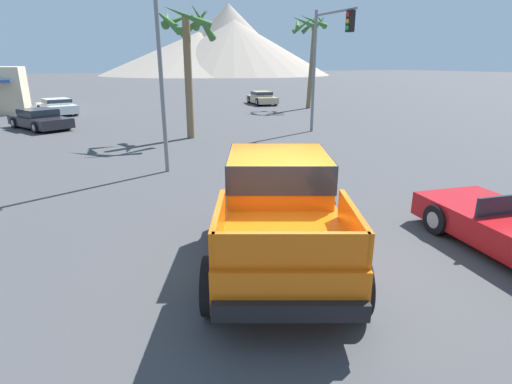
% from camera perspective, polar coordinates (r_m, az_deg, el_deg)
% --- Properties ---
extents(ground_plane, '(320.00, 320.00, 0.00)m').
position_cam_1_polar(ground_plane, '(7.69, 4.26, -9.55)').
color(ground_plane, '#424244').
extents(orange_pickup_truck, '(3.76, 5.07, 1.92)m').
position_cam_1_polar(orange_pickup_truck, '(7.27, 3.35, -1.89)').
color(orange_pickup_truck, orange).
rests_on(orange_pickup_truck, ground_plane).
extents(parked_car_dark, '(3.50, 4.74, 1.10)m').
position_cam_1_polar(parked_car_dark, '(25.83, -28.52, 9.20)').
color(parked_car_dark, '#232328').
rests_on(parked_car_dark, ground_plane).
extents(parked_car_tan, '(2.30, 4.38, 1.13)m').
position_cam_1_polar(parked_car_tan, '(36.75, 0.84, 13.33)').
color(parked_car_tan, tan).
rests_on(parked_car_tan, ground_plane).
extents(parked_car_white, '(2.83, 4.50, 1.13)m').
position_cam_1_polar(parked_car_white, '(32.55, -26.55, 10.90)').
color(parked_car_white, white).
rests_on(parked_car_white, ground_plane).
extents(traffic_light_main, '(0.38, 3.23, 6.06)m').
position_cam_1_polar(traffic_light_main, '(20.94, 10.23, 19.44)').
color(traffic_light_main, slate).
rests_on(traffic_light_main, ground_plane).
extents(street_lamp_post, '(0.90, 0.24, 7.32)m').
position_cam_1_polar(street_lamp_post, '(13.63, -13.82, 21.19)').
color(street_lamp_post, slate).
rests_on(street_lamp_post, ground_plane).
extents(palm_tree_tall, '(2.80, 3.11, 7.15)m').
position_cam_1_polar(palm_tree_tall, '(33.55, 7.67, 21.08)').
color(palm_tree_tall, brown).
rests_on(palm_tree_tall, ground_plane).
extents(palm_tree_short, '(2.93, 2.83, 6.08)m').
position_cam_1_polar(palm_tree_short, '(19.83, -9.94, 20.82)').
color(palm_tree_short, brown).
rests_on(palm_tree_short, ground_plane).
extents(distant_mountain_range, '(68.72, 63.93, 21.05)m').
position_cam_1_polar(distant_mountain_range, '(131.50, -4.96, 19.92)').
color(distant_mountain_range, gray).
rests_on(distant_mountain_range, ground_plane).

